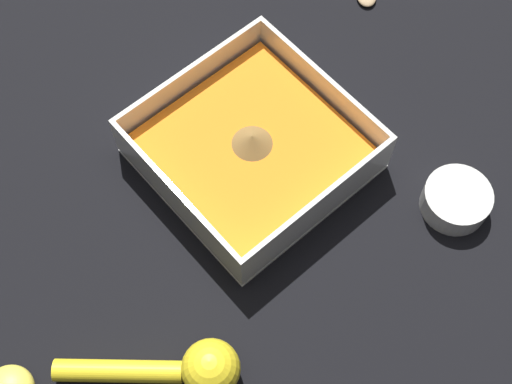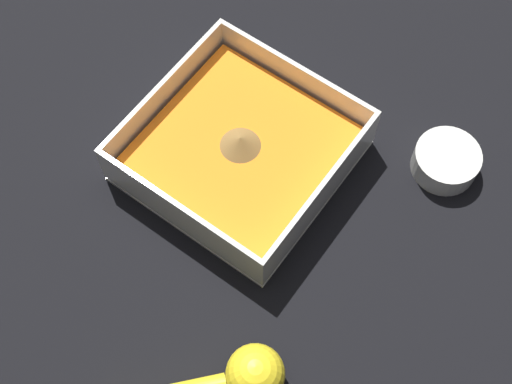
# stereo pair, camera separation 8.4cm
# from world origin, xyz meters

# --- Properties ---
(ground_plane) EXTENTS (4.00, 4.00, 0.00)m
(ground_plane) POSITION_xyz_m (0.00, 0.00, 0.00)
(ground_plane) COLOR black
(square_dish) EXTENTS (0.24, 0.24, 0.07)m
(square_dish) POSITION_xyz_m (-0.02, 0.05, 0.02)
(square_dish) COLOR silver
(square_dish) RESTS_ON ground_plane
(spice_bowl) EXTENTS (0.08, 0.08, 0.03)m
(spice_bowl) POSITION_xyz_m (0.12, -0.16, 0.02)
(spice_bowl) COLOR silver
(spice_bowl) RESTS_ON ground_plane
(lemon_squeezer) EXTENTS (0.17, 0.16, 0.06)m
(lemon_squeezer) POSITION_xyz_m (-0.25, -0.11, 0.03)
(lemon_squeezer) COLOR yellow
(lemon_squeezer) RESTS_ON ground_plane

